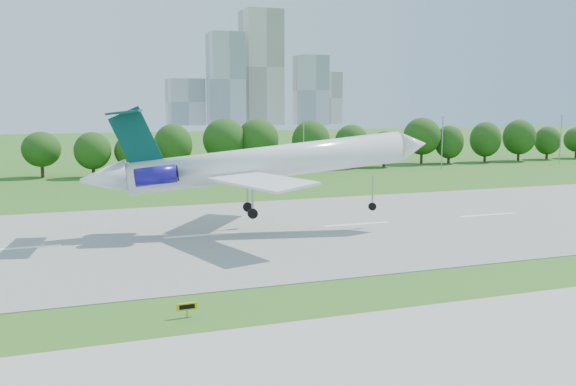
# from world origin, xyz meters

# --- Properties ---
(ground) EXTENTS (600.00, 600.00, 0.00)m
(ground) POSITION_xyz_m (0.00, 0.00, 0.00)
(ground) COLOR #245C18
(ground) RESTS_ON ground
(runway) EXTENTS (400.00, 45.00, 0.08)m
(runway) POSITION_xyz_m (0.00, 25.00, 0.04)
(runway) COLOR gray
(runway) RESTS_ON ground
(tree_line) EXTENTS (288.40, 8.40, 10.40)m
(tree_line) POSITION_xyz_m (0.00, 92.00, 6.19)
(tree_line) COLOR #382314
(tree_line) RESTS_ON ground
(light_poles) EXTENTS (175.90, 0.25, 12.19)m
(light_poles) POSITION_xyz_m (-2.50, 82.00, 6.34)
(light_poles) COLOR gray
(light_poles) RESTS_ON ground
(skyline) EXTENTS (127.00, 52.00, 80.00)m
(skyline) POSITION_xyz_m (100.16, 390.61, 30.46)
(skyline) COLOR #B2B2B7
(skyline) RESTS_ON ground
(airliner) EXTENTS (41.76, 29.92, 13.00)m
(airliner) POSITION_xyz_m (-13.91, 25.34, 8.30)
(airliner) COLOR white
(airliner) RESTS_ON ground
(taxi_sign_left) EXTENTS (1.52, 0.26, 1.06)m
(taxi_sign_left) POSITION_xyz_m (-27.21, -2.77, 0.78)
(taxi_sign_left) COLOR gray
(taxi_sign_left) RESTS_ON ground
(service_vehicle_b) EXTENTS (3.56, 2.71, 1.13)m
(service_vehicle_b) POSITION_xyz_m (-24.29, 79.13, 0.56)
(service_vehicle_b) COLOR silver
(service_vehicle_b) RESTS_ON ground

